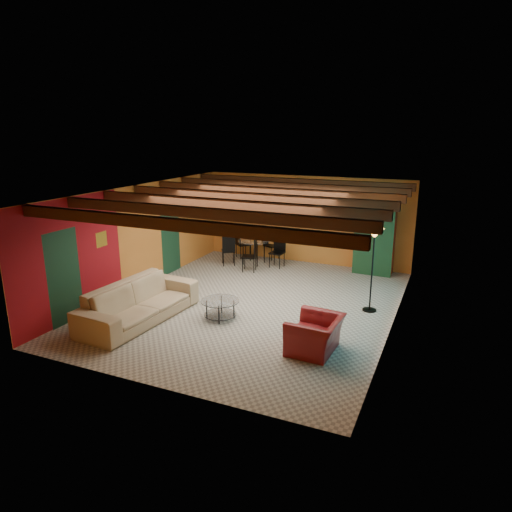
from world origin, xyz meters
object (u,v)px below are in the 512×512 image
at_px(armchair, 315,334).
at_px(vase, 254,228).
at_px(floor_lamp, 372,270).
at_px(coffee_table, 220,309).
at_px(armoire, 375,242).
at_px(potted_plant, 378,201).
at_px(dining_table, 254,248).
at_px(sofa, 139,302).

height_order(armchair, vase, vase).
bearing_deg(floor_lamp, coffee_table, -148.73).
height_order(coffee_table, floor_lamp, floor_lamp).
height_order(armchair, floor_lamp, floor_lamp).
bearing_deg(armoire, potted_plant, 0.00).
relative_size(coffee_table, armoire, 0.45).
bearing_deg(potted_plant, armoire, 0.00).
xyz_separation_m(armoire, floor_lamp, (0.45, -2.99, 0.05)).
bearing_deg(coffee_table, armoire, 62.34).
bearing_deg(vase, dining_table, 0.00).
bearing_deg(vase, armoire, 8.63).
bearing_deg(armchair, coffee_table, -102.82).
bearing_deg(sofa, vase, -1.77).
height_order(armchair, dining_table, dining_table).
height_order(armchair, potted_plant, potted_plant).
distance_m(armchair, potted_plant, 5.72).
distance_m(dining_table, armoire, 3.64).
bearing_deg(coffee_table, armchair, -15.59).
height_order(dining_table, vase, vase).
bearing_deg(dining_table, sofa, -95.85).
relative_size(sofa, vase, 13.81).
height_order(floor_lamp, vase, floor_lamp).
height_order(coffee_table, dining_table, dining_table).
height_order(armoire, vase, armoire).
distance_m(armchair, floor_lamp, 2.60).
bearing_deg(potted_plant, armchair, -91.39).
relative_size(armchair, dining_table, 0.53).
relative_size(armchair, vase, 4.98).
relative_size(armchair, floor_lamp, 0.53).
bearing_deg(potted_plant, sofa, -126.28).
distance_m(dining_table, vase, 0.62).
distance_m(sofa, potted_plant, 7.10).
distance_m(floor_lamp, vase, 4.71).
relative_size(armchair, armoire, 0.56).
height_order(armchair, coffee_table, armchair).
relative_size(armoire, vase, 8.91).
bearing_deg(armoire, coffee_table, -115.37).
relative_size(floor_lamp, vase, 9.35).
bearing_deg(sofa, armchair, -84.17).
relative_size(dining_table, floor_lamp, 1.00).
xyz_separation_m(sofa, armchair, (3.95, 0.12, -0.08)).
xyz_separation_m(armchair, potted_plant, (0.13, 5.44, 1.76)).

